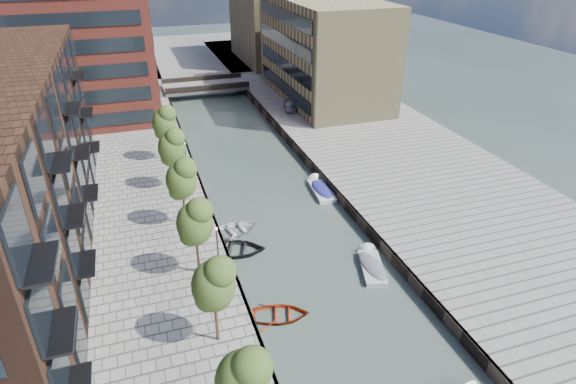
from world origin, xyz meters
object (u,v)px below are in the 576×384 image
tree_2 (213,283)px  motorboat_4 (371,265)px  sloop_4 (234,252)px  motorboat_3 (320,189)px  bridge (205,86)px  tree_5 (171,146)px  sloop_3 (234,233)px  car (290,105)px  tree_1 (242,379)px  sloop_2 (279,317)px  tree_3 (194,221)px  tree_6 (164,121)px  tree_4 (181,178)px

tree_2 → motorboat_4: bearing=20.3°
sloop_4 → motorboat_3: 13.01m
bridge → tree_5: size_ratio=2.18×
sloop_3 → car: (14.15, 27.00, 1.69)m
tree_5 → tree_1: bearing=-90.0°
sloop_4 → car: size_ratio=1.27×
tree_2 → motorboat_3: tree_2 is taller
bridge → sloop_2: size_ratio=3.15×
bridge → tree_5: (-8.50, -33.00, 3.92)m
tree_1 → tree_5: (0.00, 28.00, 0.00)m
tree_5 → car: 26.22m
tree_3 → tree_5: bearing=90.0°
sloop_2 → motorboat_3: bearing=-15.6°
tree_2 → motorboat_3: bearing=52.0°
tree_1 → motorboat_3: tree_1 is taller
motorboat_4 → sloop_4: bearing=151.6°
tree_3 → sloop_4: tree_3 is taller
tree_5 → sloop_3: size_ratio=1.24×
tree_6 → motorboat_4: bearing=-61.2°
tree_1 → motorboat_4: 18.08m
sloop_2 → motorboat_4: motorboat_4 is taller
sloop_3 → motorboat_3: size_ratio=0.94×
tree_5 → motorboat_3: tree_5 is taller
bridge → tree_6: tree_6 is taller
tree_3 → motorboat_4: tree_3 is taller
tree_6 → sloop_4: size_ratio=1.16×
tree_5 → tree_6: same height
tree_2 → sloop_4: tree_2 is taller
tree_1 → tree_2: bearing=90.0°
bridge → tree_4: tree_4 is taller
motorboat_3 → sloop_3: bearing=-154.1°
sloop_2 → bridge: bearing=10.3°
tree_6 → sloop_2: tree_6 is taller
tree_1 → tree_2: size_ratio=1.00×
tree_5 → motorboat_4: 21.31m
tree_3 → tree_2: bearing=-90.0°
tree_3 → sloop_3: (3.82, 5.75, -5.31)m
tree_5 → sloop_4: bearing=-74.0°
tree_3 → sloop_3: bearing=56.4°
tree_2 → sloop_3: bearing=73.3°
tree_3 → sloop_4: size_ratio=1.16×
sloop_4 → motorboat_3: bearing=-36.4°
tree_2 → tree_5: 21.00m
tree_6 → sloop_2: 27.22m
sloop_2 → car: size_ratio=1.02×
bridge → tree_1: (-8.50, -61.00, 3.92)m
tree_2 → tree_3: bearing=90.0°
tree_1 → motorboat_3: bearing=60.8°
sloop_2 → sloop_3: (-0.58, 11.08, 0.00)m
tree_4 → sloop_3: (3.82, -1.25, -5.31)m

